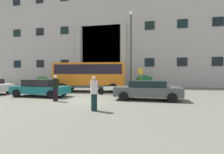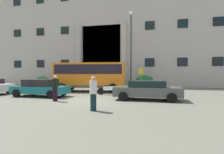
{
  "view_description": "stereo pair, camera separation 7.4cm",
  "coord_description": "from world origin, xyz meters",
  "px_view_note": "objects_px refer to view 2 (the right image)",
  "views": [
    {
      "loc": [
        4.37,
        -11.44,
        1.88
      ],
      "look_at": [
        0.44,
        6.33,
        1.46
      ],
      "focal_mm": 28.09,
      "sensor_mm": 36.0,
      "label": 1
    },
    {
      "loc": [
        4.44,
        -11.43,
        1.88
      ],
      "look_at": [
        0.44,
        6.33,
        1.46
      ],
      "focal_mm": 28.09,
      "sensor_mm": 36.0,
      "label": 2
    }
  ],
  "objects_px": {
    "hedge_planter_entrance_left": "(88,82)",
    "pedestrian_man_crossing": "(55,88)",
    "parked_estate_mid": "(41,88)",
    "motorcycle_far_end": "(165,90)",
    "white_taxi_kerbside": "(147,90)",
    "scooter_by_planter": "(108,90)",
    "lamppost_plaza_centre": "(131,45)",
    "motorcycle_near_kerb": "(59,88)",
    "hedge_planter_west": "(144,82)",
    "bus_stop_sign": "(141,77)",
    "pedestrian_woman_with_bag": "(93,93)",
    "hedge_planter_far_west": "(42,81)",
    "orange_minibus": "(90,75)"
  },
  "relations": [
    {
      "from": "hedge_planter_far_west",
      "to": "motorcycle_far_end",
      "type": "height_order",
      "value": "hedge_planter_far_west"
    },
    {
      "from": "lamppost_plaza_centre",
      "to": "hedge_planter_west",
      "type": "bearing_deg",
      "value": 61.05
    },
    {
      "from": "parked_estate_mid",
      "to": "pedestrian_woman_with_bag",
      "type": "relative_size",
      "value": 2.59
    },
    {
      "from": "pedestrian_woman_with_bag",
      "to": "parked_estate_mid",
      "type": "bearing_deg",
      "value": 35.75
    },
    {
      "from": "bus_stop_sign",
      "to": "lamppost_plaza_centre",
      "type": "xyz_separation_m",
      "value": [
        -1.1,
        0.34,
        3.48
      ]
    },
    {
      "from": "bus_stop_sign",
      "to": "motorcycle_far_end",
      "type": "xyz_separation_m",
      "value": [
        2.21,
        -4.29,
        -1.03
      ]
    },
    {
      "from": "hedge_planter_far_west",
      "to": "motorcycle_near_kerb",
      "type": "bearing_deg",
      "value": -46.77
    },
    {
      "from": "scooter_by_planter",
      "to": "lamppost_plaza_centre",
      "type": "bearing_deg",
      "value": 80.61
    },
    {
      "from": "parked_estate_mid",
      "to": "white_taxi_kerbside",
      "type": "distance_m",
      "value": 8.35
    },
    {
      "from": "hedge_planter_far_west",
      "to": "hedge_planter_entrance_left",
      "type": "bearing_deg",
      "value": 4.7
    },
    {
      "from": "hedge_planter_far_west",
      "to": "scooter_by_planter",
      "type": "bearing_deg",
      "value": -32.55
    },
    {
      "from": "motorcycle_far_end",
      "to": "scooter_by_planter",
      "type": "height_order",
      "value": "same"
    },
    {
      "from": "bus_stop_sign",
      "to": "pedestrian_man_crossing",
      "type": "distance_m",
      "value": 10.0
    },
    {
      "from": "white_taxi_kerbside",
      "to": "lamppost_plaza_centre",
      "type": "xyz_separation_m",
      "value": [
        -1.93,
        6.96,
        4.26
      ]
    },
    {
      "from": "motorcycle_near_kerb",
      "to": "pedestrian_man_crossing",
      "type": "height_order",
      "value": "pedestrian_man_crossing"
    },
    {
      "from": "parked_estate_mid",
      "to": "motorcycle_far_end",
      "type": "distance_m",
      "value": 10.02
    },
    {
      "from": "pedestrian_woman_with_bag",
      "to": "bus_stop_sign",
      "type": "bearing_deg",
      "value": -27.84
    },
    {
      "from": "bus_stop_sign",
      "to": "scooter_by_planter",
      "type": "xyz_separation_m",
      "value": [
        -2.45,
        -4.6,
        -1.02
      ]
    },
    {
      "from": "white_taxi_kerbside",
      "to": "lamppost_plaza_centre",
      "type": "height_order",
      "value": "lamppost_plaza_centre"
    },
    {
      "from": "hedge_planter_entrance_left",
      "to": "motorcycle_near_kerb",
      "type": "distance_m",
      "value": 7.36
    },
    {
      "from": "scooter_by_planter",
      "to": "lamppost_plaza_centre",
      "type": "relative_size",
      "value": 0.24
    },
    {
      "from": "hedge_planter_entrance_left",
      "to": "scooter_by_planter",
      "type": "xyz_separation_m",
      "value": [
        4.7,
        -7.78,
        -0.24
      ]
    },
    {
      "from": "scooter_by_planter",
      "to": "white_taxi_kerbside",
      "type": "bearing_deg",
      "value": -25.8
    },
    {
      "from": "motorcycle_near_kerb",
      "to": "hedge_planter_west",
      "type": "bearing_deg",
      "value": 55.35
    },
    {
      "from": "bus_stop_sign",
      "to": "hedge_planter_entrance_left",
      "type": "height_order",
      "value": "bus_stop_sign"
    },
    {
      "from": "bus_stop_sign",
      "to": "parked_estate_mid",
      "type": "height_order",
      "value": "bus_stop_sign"
    },
    {
      "from": "hedge_planter_far_west",
      "to": "pedestrian_man_crossing",
      "type": "xyz_separation_m",
      "value": [
        8.65,
        -11.19,
        0.16
      ]
    },
    {
      "from": "hedge_planter_entrance_left",
      "to": "white_taxi_kerbside",
      "type": "height_order",
      "value": "hedge_planter_entrance_left"
    },
    {
      "from": "white_taxi_kerbside",
      "to": "pedestrian_man_crossing",
      "type": "distance_m",
      "value": 6.27
    },
    {
      "from": "bus_stop_sign",
      "to": "hedge_planter_west",
      "type": "distance_m",
      "value": 2.93
    },
    {
      "from": "hedge_planter_west",
      "to": "parked_estate_mid",
      "type": "relative_size",
      "value": 0.48
    },
    {
      "from": "white_taxi_kerbside",
      "to": "pedestrian_woman_with_bag",
      "type": "xyz_separation_m",
      "value": [
        -2.52,
        -4.2,
        0.17
      ]
    },
    {
      "from": "bus_stop_sign",
      "to": "pedestrian_man_crossing",
      "type": "height_order",
      "value": "bus_stop_sign"
    },
    {
      "from": "bus_stop_sign",
      "to": "pedestrian_man_crossing",
      "type": "bearing_deg",
      "value": -120.92
    },
    {
      "from": "hedge_planter_entrance_left",
      "to": "pedestrian_man_crossing",
      "type": "xyz_separation_m",
      "value": [
        2.02,
        -11.74,
        0.17
      ]
    },
    {
      "from": "parked_estate_mid",
      "to": "pedestrian_man_crossing",
      "type": "xyz_separation_m",
      "value": [
        2.38,
        -1.86,
        0.17
      ]
    },
    {
      "from": "pedestrian_man_crossing",
      "to": "bus_stop_sign",
      "type": "bearing_deg",
      "value": 64.24
    },
    {
      "from": "scooter_by_planter",
      "to": "lamppost_plaza_centre",
      "type": "height_order",
      "value": "lamppost_plaza_centre"
    },
    {
      "from": "motorcycle_far_end",
      "to": "white_taxi_kerbside",
      "type": "bearing_deg",
      "value": -114.52
    },
    {
      "from": "bus_stop_sign",
      "to": "scooter_by_planter",
      "type": "relative_size",
      "value": 1.15
    },
    {
      "from": "pedestrian_woman_with_bag",
      "to": "motorcycle_far_end",
      "type": "bearing_deg",
      "value": -49.77
    },
    {
      "from": "bus_stop_sign",
      "to": "white_taxi_kerbside",
      "type": "distance_m",
      "value": 6.73
    },
    {
      "from": "parked_estate_mid",
      "to": "motorcycle_near_kerb",
      "type": "xyz_separation_m",
      "value": [
        0.14,
        2.52,
        -0.24
      ]
    },
    {
      "from": "bus_stop_sign",
      "to": "motorcycle_far_end",
      "type": "bearing_deg",
      "value": -62.78
    },
    {
      "from": "hedge_planter_west",
      "to": "motorcycle_far_end",
      "type": "relative_size",
      "value": 1.06
    },
    {
      "from": "scooter_by_planter",
      "to": "pedestrian_woman_with_bag",
      "type": "relative_size",
      "value": 1.21
    },
    {
      "from": "motorcycle_far_end",
      "to": "hedge_planter_far_west",
      "type": "bearing_deg",
      "value": 162.55
    },
    {
      "from": "pedestrian_man_crossing",
      "to": "parked_estate_mid",
      "type": "bearing_deg",
      "value": 147.22
    },
    {
      "from": "hedge_planter_entrance_left",
      "to": "pedestrian_woman_with_bag",
      "type": "xyz_separation_m",
      "value": [
        5.47,
        -14.0,
        0.17
      ]
    },
    {
      "from": "orange_minibus",
      "to": "hedge_planter_west",
      "type": "distance_m",
      "value": 7.29
    }
  ]
}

